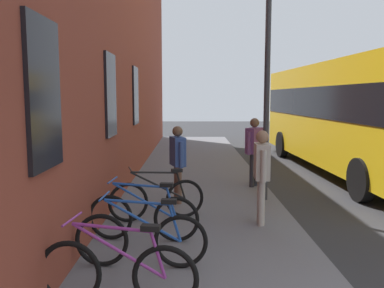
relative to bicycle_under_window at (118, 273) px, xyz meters
The scene contains 12 objects.
ground 5.62m from the bicycle_under_window, 41.58° to the right, with size 60.00×60.00×0.00m, color #2D2D30.
sidewalk_pavement 6.27m from the bicycle_under_window, ahead, with size 24.00×3.50×0.12m, color slate.
station_facade 8.48m from the bicycle_under_window, ahead, with size 22.00×0.65×9.81m.
bicycle_under_window is the anchor object (origin of this frame).
bicycle_leaning_wall 1.02m from the bicycle_under_window, ahead, with size 0.48×1.77×0.97m.
bicycle_mid_rack 2.00m from the bicycle_under_window, ahead, with size 0.48×1.77×0.97m.
bicycle_by_door 3.08m from the bicycle_under_window, ahead, with size 0.61×1.73×0.97m.
city_bus 10.06m from the bicycle_under_window, 34.98° to the right, with size 10.59×2.94×3.35m.
pedestrian_by_facade 3.52m from the bicycle_under_window, 35.79° to the right, with size 0.63×0.27×1.67m.
pedestrian_crossing_street 4.32m from the bicycle_under_window, ahead, with size 0.60×0.37×1.64m.
pedestrian_near_bus 6.29m from the bicycle_under_window, 22.27° to the right, with size 0.54×0.50×1.72m.
street_lamp 5.81m from the bicycle_under_window, 28.14° to the right, with size 0.28×0.28×5.32m.
Camera 1 is at (-2.21, 1.94, 2.37)m, focal length 37.12 mm.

